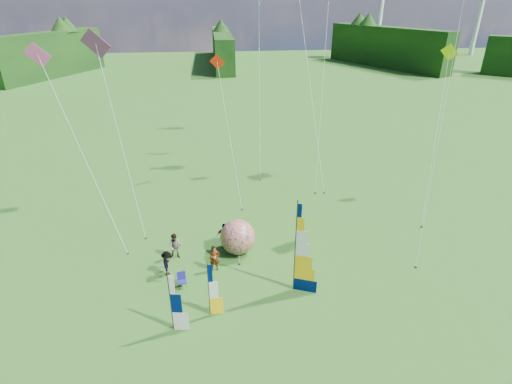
{
  "coord_description": "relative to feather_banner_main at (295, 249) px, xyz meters",
  "views": [
    {
      "loc": [
        -3.17,
        -15.4,
        15.17
      ],
      "look_at": [
        -1.0,
        4.0,
        5.5
      ],
      "focal_mm": 28.0,
      "sensor_mm": 36.0,
      "label": 1
    }
  ],
  "objects": [
    {
      "name": "ground",
      "position": [
        -0.96,
        -2.3,
        -2.78
      ],
      "size": [
        220.0,
        220.0,
        0.0
      ],
      "primitive_type": "plane",
      "color": "#346024",
      "rests_on": "ground"
    },
    {
      "name": "treeline_ring",
      "position": [
        -0.96,
        -2.3,
        1.22
      ],
      "size": [
        210.0,
        210.0,
        8.0
      ],
      "primitive_type": null,
      "color": "#1E4D10",
      "rests_on": "ground"
    },
    {
      "name": "feather_banner_main",
      "position": [
        0.0,
        0.0,
        0.0
      ],
      "size": [
        1.42,
        0.64,
        5.57
      ],
      "primitive_type": null,
      "rotation": [
        0.0,
        0.0,
        -0.38
      ],
      "color": "#000F47",
      "rests_on": "ground"
    },
    {
      "name": "side_banner_left",
      "position": [
        -4.75,
        -1.53,
        -1.16
      ],
      "size": [
        0.91,
        0.14,
        3.24
      ],
      "primitive_type": null,
      "rotation": [
        0.0,
        0.0,
        0.04
      ],
      "color": "yellow",
      "rests_on": "ground"
    },
    {
      "name": "side_banner_far",
      "position": [
        -6.59,
        -2.36,
        -1.07
      ],
      "size": [
        1.01,
        0.27,
        3.42
      ],
      "primitive_type": null,
      "rotation": [
        0.0,
        0.0,
        -0.18
      ],
      "color": "white",
      "rests_on": "ground"
    },
    {
      "name": "bol_inflatable",
      "position": [
        -2.89,
        4.05,
        -1.64
      ],
      "size": [
        3.03,
        3.03,
        2.29
      ],
      "primitive_type": "sphere",
      "rotation": [
        0.0,
        0.0,
        -0.43
      ],
      "color": "#170380",
      "rests_on": "ground"
    },
    {
      "name": "spectator_a",
      "position": [
        -4.42,
        2.3,
        -1.94
      ],
      "size": [
        0.65,
        0.46,
        1.7
      ],
      "primitive_type": "imported",
      "rotation": [
        0.0,
        0.0,
        0.09
      ],
      "color": "#66594C",
      "rests_on": "ground"
    },
    {
      "name": "spectator_b",
      "position": [
        -6.87,
        3.84,
        -1.9
      ],
      "size": [
        0.9,
        0.52,
        1.76
      ],
      "primitive_type": "imported",
      "rotation": [
        0.0,
        0.0,
        -0.12
      ],
      "color": "#66594C",
      "rests_on": "ground"
    },
    {
      "name": "spectator_c",
      "position": [
        -7.24,
        2.14,
        -1.97
      ],
      "size": [
        0.42,
        1.06,
        1.63
      ],
      "primitive_type": "imported",
      "rotation": [
        0.0,
        0.0,
        1.6
      ],
      "color": "#66594C",
      "rests_on": "ground"
    },
    {
      "name": "spectator_d",
      "position": [
        -3.71,
        4.59,
        -1.86
      ],
      "size": [
        1.17,
        0.72,
        1.85
      ],
      "primitive_type": "imported",
      "rotation": [
        0.0,
        0.0,
        2.86
      ],
      "color": "#66594C",
      "rests_on": "ground"
    },
    {
      "name": "camp_chair",
      "position": [
        -6.32,
        0.89,
        -2.32
      ],
      "size": [
        0.62,
        0.62,
        0.92
      ],
      "primitive_type": null,
      "rotation": [
        0.0,
        0.0,
        0.18
      ],
      "color": "navy",
      "rests_on": "ground"
    },
    {
      "name": "kite_whale",
      "position": [
        4.52,
        17.51,
        6.62
      ],
      "size": [
        4.83,
        14.38,
        18.81
      ],
      "primitive_type": null,
      "rotation": [
        0.0,
        0.0,
        -0.07
      ],
      "color": "black",
      "rests_on": "ground"
    },
    {
      "name": "kite_rainbow_delta",
      "position": [
        -10.77,
        10.41,
        4.12
      ],
      "size": [
        9.13,
        13.01,
        13.81
      ],
      "primitive_type": null,
      "rotation": [
        0.0,
        0.0,
        -0.19
      ],
      "color": "#FB4510",
      "rests_on": "ground"
    },
    {
      "name": "kite_parafoil",
      "position": [
        9.76,
        4.53,
        6.03
      ],
      "size": [
        10.02,
        12.4,
        17.64
      ],
      "primitive_type": null,
      "rotation": [
        0.0,
        0.0,
        0.23
      ],
      "color": "red",
      "rests_on": "ground"
    },
    {
      "name": "small_kite_red",
      "position": [
        -2.83,
        13.85,
        2.77
      ],
      "size": [
        6.37,
        11.14,
        11.12
      ],
      "primitive_type": null,
      "rotation": [
        0.0,
        0.0,
        0.28
      ],
      "color": "red",
      "rests_on": "ground"
    },
    {
      "name": "small_kite_orange",
      "position": [
        5.39,
        16.04,
        6.32
      ],
      "size": [
        7.38,
        11.4,
        18.21
      ],
      "primitive_type": null,
      "rotation": [
        0.0,
        0.0,
        -0.29
      ],
      "color": "#FD6808",
      "rests_on": "ground"
    },
    {
      "name": "small_kite_yellow",
      "position": [
        12.55,
        9.37,
        3.36
      ],
      "size": [
        8.42,
        10.99,
        12.29
      ],
      "primitive_type": null,
      "rotation": [
        0.0,
        0.0,
        -0.25
      ],
      "color": "#E8FF00",
      "rests_on": "ground"
    },
    {
      "name": "small_kite_pink",
      "position": [
        -12.6,
        7.64,
        3.74
      ],
      "size": [
        8.82,
        9.7,
        13.06
      ],
      "primitive_type": null,
      "rotation": [
        0.0,
        0.0,
        0.12
      ],
      "color": "#DB4D93",
      "rests_on": "ground"
    },
    {
      "name": "small_kite_green",
      "position": [
        0.51,
        20.82,
        5.29
      ],
      "size": [
        5.62,
        13.81,
        16.15
      ],
      "primitive_type": null,
      "rotation": [
        0.0,
        0.0,
        -0.18
      ],
      "color": "green",
      "rests_on": "ground"
    }
  ]
}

